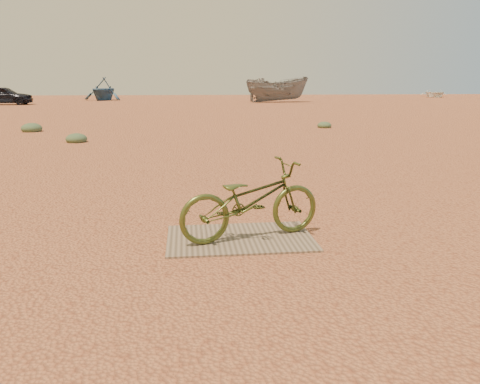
{
  "coord_description": "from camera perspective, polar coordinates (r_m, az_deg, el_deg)",
  "views": [
    {
      "loc": [
        -0.61,
        -4.78,
        1.74
      ],
      "look_at": [
        -0.03,
        0.24,
        0.55
      ],
      "focal_mm": 35.0,
      "sensor_mm": 36.0,
      "label": 1
    }
  ],
  "objects": [
    {
      "name": "boat_mid_right",
      "position": [
        41.68,
        4.57,
        12.36
      ],
      "size": [
        5.86,
        2.82,
        2.18
      ],
      "primitive_type": "imported",
      "rotation": [
        0.0,
        0.0,
        1.7
      ],
      "color": "slate",
      "rests_on": "ground"
    },
    {
      "name": "kale_a",
      "position": [
        14.73,
        -19.29,
        5.76
      ],
      "size": [
        0.62,
        0.62,
        0.34
      ],
      "primitive_type": "ellipsoid",
      "color": "#556F4C",
      "rests_on": "ground"
    },
    {
      "name": "plywood_board",
      "position": [
        5.34,
        0.0,
        -5.64
      ],
      "size": [
        1.65,
        1.06,
        0.02
      ],
      "primitive_type": "cube",
      "color": "#87715B",
      "rests_on": "ground"
    },
    {
      "name": "boat_far_left",
      "position": [
        47.51,
        -16.33,
        11.99
      ],
      "size": [
        4.67,
        5.04,
        2.18
      ],
      "primitive_type": "imported",
      "rotation": [
        0.0,
        0.0,
        -0.31
      ],
      "color": "#35597B",
      "rests_on": "ground"
    },
    {
      "name": "kale_b",
      "position": [
        18.65,
        10.24,
        7.73
      ],
      "size": [
        0.55,
        0.55,
        0.3
      ],
      "primitive_type": "ellipsoid",
      "color": "#556F4C",
      "rests_on": "ground"
    },
    {
      "name": "ground",
      "position": [
        5.12,
        0.59,
        -6.6
      ],
      "size": [
        120.0,
        120.0,
        0.0
      ],
      "primitive_type": "plane",
      "color": "#B96F47",
      "rests_on": "ground"
    },
    {
      "name": "car",
      "position": [
        41.14,
        -26.88,
        10.46
      ],
      "size": [
        4.21,
        1.8,
        1.42
      ],
      "primitive_type": "imported",
      "rotation": [
        0.0,
        0.0,
        1.6
      ],
      "color": "black",
      "rests_on": "ground"
    },
    {
      "name": "boat_far_right",
      "position": [
        59.7,
        22.63,
        11.06
      ],
      "size": [
        4.6,
        5.2,
        0.89
      ],
      "primitive_type": "imported",
      "rotation": [
        0.0,
        0.0,
        -0.43
      ],
      "color": "white",
      "rests_on": "ground"
    },
    {
      "name": "kale_c",
      "position": [
        18.49,
        -24.03,
        6.75
      ],
      "size": [
        0.72,
        0.72,
        0.4
      ],
      "primitive_type": "ellipsoid",
      "color": "#556F4C",
      "rests_on": "ground"
    },
    {
      "name": "bicycle",
      "position": [
        5.2,
        1.34,
        -1.01
      ],
      "size": [
        1.76,
        1.02,
        0.87
      ],
      "primitive_type": "imported",
      "rotation": [
        0.0,
        0.0,
        1.86
      ],
      "color": "#475221",
      "rests_on": "plywood_board"
    }
  ]
}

